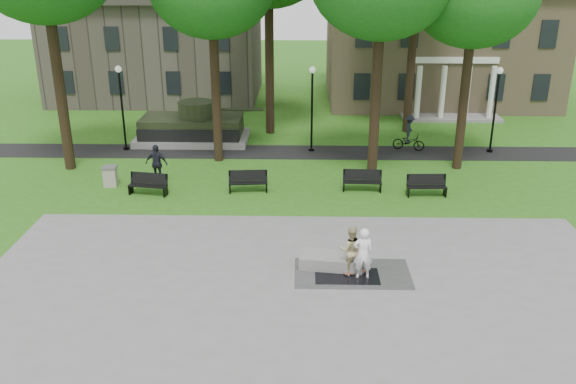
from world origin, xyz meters
name	(u,v)px	position (x,y,z in m)	size (l,w,h in m)	color
ground	(302,249)	(0.00, 0.00, 0.00)	(120.00, 120.00, 0.00)	#2F5A15
plaza	(302,324)	(0.00, -5.00, 0.01)	(22.00, 16.00, 0.02)	gray
footpath	(302,152)	(0.00, 12.00, 0.01)	(44.00, 2.60, 0.01)	black
building_right	(437,41)	(10.00, 26.00, 4.34)	(17.00, 12.00, 8.60)	#9E8460
building_left	(159,49)	(-11.00, 26.50, 3.60)	(15.00, 10.00, 7.20)	#4C443D
lamp_left	(122,101)	(-10.00, 12.30, 2.79)	(0.36, 0.36, 4.73)	black
lamp_mid	(312,102)	(0.50, 12.30, 2.79)	(0.36, 0.36, 4.73)	black
lamp_right	(496,103)	(10.50, 12.30, 2.79)	(0.36, 0.36, 4.73)	black
tank_monument	(193,127)	(-6.46, 14.00, 0.86)	(7.45, 3.40, 2.40)	gray
puddle	(347,276)	(1.54, -2.09, 0.02)	(2.20, 1.20, 0.00)	black
concrete_block	(331,261)	(1.02, -1.39, 0.24)	(2.20, 1.00, 0.45)	gray
skateboard	(355,273)	(1.82, -1.91, 0.06)	(0.78, 0.20, 0.07)	brown
skateboarder	(363,253)	(2.04, -2.16, 0.94)	(0.67, 0.44, 1.84)	white
friend_watching	(351,250)	(1.65, -1.77, 0.88)	(0.84, 0.65, 1.72)	tan
pedestrian_walker	(156,164)	(-7.03, 7.05, 0.95)	(1.11, 0.46, 1.90)	black
cyclist	(409,136)	(5.99, 12.61, 0.82)	(1.87, 1.13, 2.00)	black
park_bench_0	(148,184)	(-7.09, 5.46, 0.52)	(1.85, 0.83, 1.00)	black
park_bench_1	(248,181)	(-2.52, 5.93, 0.52)	(1.83, 0.67, 1.00)	black
park_bench_2	(362,180)	(2.78, 6.15, 0.52)	(1.82, 0.61, 1.00)	black
park_bench_3	(427,185)	(5.67, 5.57, 0.52)	(1.82, 0.59, 1.00)	black
trash_bin	(110,176)	(-9.16, 6.53, 0.49)	(0.73, 0.73, 0.96)	#A59D88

